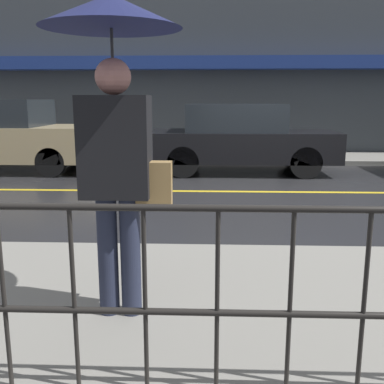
{
  "coord_description": "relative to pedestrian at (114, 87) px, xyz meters",
  "views": [
    {
      "loc": [
        -1.13,
        -7.84,
        1.61
      ],
      "look_at": [
        -1.32,
        -3.11,
        0.63
      ],
      "focal_mm": 42.0,
      "sensor_mm": 36.0,
      "label": 1
    }
  ],
  "objects": [
    {
      "name": "lane_marking",
      "position": [
        1.76,
        4.87,
        -1.69
      ],
      "size": [
        25.2,
        0.12,
        0.01
      ],
      "color": "gold",
      "rests_on": "ground_plane"
    },
    {
      "name": "sidewalk_far",
      "position": [
        1.76,
        9.2,
        -1.64
      ],
      "size": [
        28.0,
        2.02,
        0.11
      ],
      "color": "gray",
      "rests_on": "ground_plane"
    },
    {
      "name": "pedestrian",
      "position": [
        0.0,
        0.0,
        0.0
      ],
      "size": [
        0.91,
        0.91,
        2.14
      ],
      "rotation": [
        0.0,
        0.0,
        3.14
      ],
      "color": "#23283D",
      "rests_on": "sidewalk_near"
    },
    {
      "name": "sidewalk_near",
      "position": [
        1.76,
        0.22,
        -1.64
      ],
      "size": [
        28.0,
        2.68,
        0.11
      ],
      "color": "gray",
      "rests_on": "ground_plane"
    },
    {
      "name": "car_black",
      "position": [
        1.28,
        7.07,
        -0.93
      ],
      "size": [
        4.08,
        1.76,
        1.51
      ],
      "color": "black",
      "rests_on": "ground_plane"
    },
    {
      "name": "ground_plane",
      "position": [
        1.76,
        4.87,
        -1.69
      ],
      "size": [
        80.0,
        80.0,
        0.0
      ],
      "primitive_type": "plane",
      "color": "#262628"
    },
    {
      "name": "building_storefront",
      "position": [
        1.76,
        10.33,
        1.1
      ],
      "size": [
        28.0,
        0.85,
        5.61
      ],
      "color": "#383D42",
      "rests_on": "ground_plane"
    }
  ]
}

